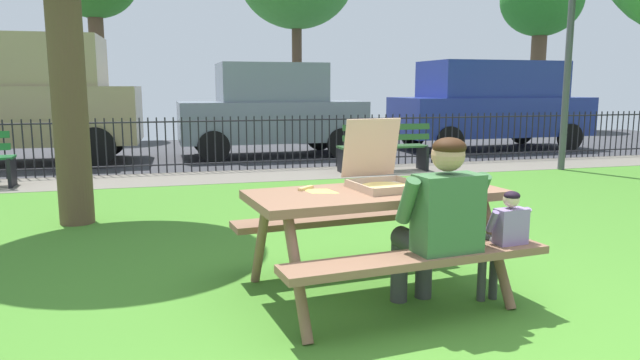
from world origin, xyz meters
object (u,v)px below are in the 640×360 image
pizza_slice_on_table (317,190)px  lamp_post_walkway (571,23)px  adult_at_table (439,219)px  child_at_table (503,236)px  parked_car_left (271,109)px  picnic_table_foreground (376,214)px  parked_car_center (491,103)px  far_tree_midright (541,3)px  parked_car_far_left (11,97)px  park_bench_center (384,148)px  pizza_box_open (381,175)px

pizza_slice_on_table → lamp_post_walkway: lamp_post_walkway is taller
adult_at_table → child_at_table: bearing=2.6°
parked_car_left → child_at_table: bearing=-90.5°
picnic_table_foreground → lamp_post_walkway: bearing=42.7°
pizza_slice_on_table → adult_at_table: (0.66, -0.58, -0.12)m
pizza_slice_on_table → parked_car_center: (6.55, 8.42, 0.32)m
parked_car_center → lamp_post_walkway: bearing=-100.0°
picnic_table_foreground → adult_at_table: bearing=-62.2°
lamp_post_walkway → far_tree_midright: far_tree_midright is taller
child_at_table → parked_car_far_left: 10.30m
pizza_slice_on_table → child_at_table: child_at_table is taller
child_at_table → park_bench_center: size_ratio=0.51×
parked_car_left → parked_car_far_left: bearing=-180.0°
pizza_box_open → parked_car_center: 10.39m
pizza_box_open → far_tree_midright: size_ratio=0.10×
pizza_box_open → far_tree_midright: (11.12, 13.76, 3.44)m
picnic_table_foreground → adult_at_table: 0.54m
adult_at_table → parked_car_left: 9.03m
far_tree_midright → lamp_post_walkway: bearing=-122.9°
adult_at_table → parked_car_center: size_ratio=0.26×
adult_at_table → child_at_table: 0.52m
pizza_slice_on_table → adult_at_table: adult_at_table is taller
child_at_table → far_tree_midright: size_ratio=0.14×
far_tree_midright → picnic_table_foreground: bearing=-128.9°
parked_car_far_left → picnic_table_foreground: bearing=-63.6°
lamp_post_walkway → parked_car_center: 3.78m
adult_at_table → far_tree_midright: far_tree_midright is taller
picnic_table_foreground → park_bench_center: (2.31, 5.70, -0.18)m
child_at_table → parked_car_far_left: bearing=119.0°
lamp_post_walkway → child_at_table: bearing=-130.8°
parked_car_center → child_at_table: bearing=-121.0°
park_bench_center → parked_car_center: (3.83, 2.82, 0.68)m
adult_at_table → lamp_post_walkway: 7.93m
adult_at_table → parked_car_far_left: (-4.48, 9.00, 0.65)m
picnic_table_foreground → child_at_table: (0.75, -0.45, -0.10)m
parked_car_far_left → parked_car_left: parked_car_far_left is taller
adult_at_table → parked_car_left: size_ratio=0.30×
pizza_slice_on_table → adult_at_table: bearing=-41.3°
child_at_table → pizza_box_open: bearing=140.8°
park_bench_center → far_tree_midright: (8.89, 8.15, 3.89)m
parked_car_far_left → parked_car_left: 5.07m
park_bench_center → parked_car_far_left: size_ratio=0.34×
child_at_table → park_bench_center: (1.56, 6.16, -0.09)m
child_at_table → far_tree_midright: 18.12m
picnic_table_foreground → far_tree_midright: size_ratio=0.34×
pizza_box_open → far_tree_midright: far_tree_midright is taller
far_tree_midright → parked_car_left: bearing=-152.8°
parked_car_left → adult_at_table: bearing=-93.7°
pizza_box_open → parked_car_far_left: 9.47m
lamp_post_walkway → picnic_table_foreground: bearing=-137.3°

